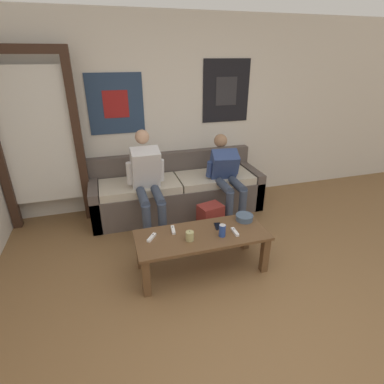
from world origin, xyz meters
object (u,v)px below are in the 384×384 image
Objects in this scene: game_controller_near_left at (152,237)px; game_controller_near_right at (235,232)px; backpack at (211,221)px; drink_can_blue at (222,230)px; game_controller_far_center at (173,230)px; person_seated_teen at (227,175)px; ceramic_bowl at (244,217)px; couch at (177,192)px; pillar_candle at (190,236)px; cell_phone at (218,226)px; coffee_table at (202,240)px; person_seated_adult at (148,180)px.

game_controller_near_right is (0.81, -0.14, 0.00)m from game_controller_near_left.
drink_can_blue is at bearing -101.29° from backpack.
person_seated_teen is at bearing 42.39° from game_controller_far_center.
ceramic_bowl is at bearing -66.56° from backpack.
couch is 22.21× the size of pillar_candle.
person_seated_teen is at bearing 65.55° from drink_can_blue.
couch is 12.39× the size of ceramic_bowl.
game_controller_near_left is at bearing 167.26° from drink_can_blue.
pillar_candle is 0.33m from drink_can_blue.
person_seated_teen reaches higher than cell_phone.
coffee_table is 9.65× the size of game_controller_near_left.
ceramic_bowl reaches higher than coffee_table.
pillar_candle reaches higher than cell_phone.
drink_can_blue reaches higher than coffee_table.
person_seated_adult is at bearing 152.18° from backpack.
game_controller_far_center is 0.46m from cell_phone.
coffee_table is 0.20m from pillar_candle.
person_seated_adult reaches higher than coffee_table.
backpack is 2.69× the size of game_controller_far_center.
drink_can_blue reaches higher than cell_phone.
game_controller_near_left is at bearing 158.90° from pillar_candle.
person_seated_teen reaches higher than game_controller_far_center.
ceramic_bowl is 1.38× the size of game_controller_near_left.
backpack is at bearing -132.60° from person_seated_teen.
person_seated_teen reaches higher than ceramic_bowl.
ceramic_bowl is 1.30× the size of game_controller_near_right.
drink_can_blue is 0.15m from game_controller_near_right.
drink_can_blue reaches higher than game_controller_near_right.
drink_can_blue is (0.33, -0.02, 0.02)m from pillar_candle.
pillar_candle is 0.47m from game_controller_near_right.
coffee_table is at bearing -124.07° from person_seated_teen.
cell_phone is (0.35, 0.15, -0.04)m from pillar_candle.
pillar_candle reaches higher than game_controller_far_center.
couch is at bearing 95.46° from cell_phone.
couch is 16.15× the size of game_controller_near_right.
ceramic_bowl is 1.79× the size of pillar_candle.
game_controller_near_right is (0.14, 0.01, -0.05)m from drink_can_blue.
drink_can_blue is 0.86× the size of game_controller_near_right.
ceramic_bowl is at bearing 16.79° from pillar_candle.
game_controller_far_center is at bearing 152.26° from coffee_table.
game_controller_near_left is (-0.49, 0.06, 0.08)m from coffee_table.
coffee_table is at bearing 25.65° from pillar_candle.
couch reaches higher than game_controller_near_right.
game_controller_near_right is at bearing -19.98° from game_controller_far_center.
couch is 15.93× the size of game_controller_far_center.
person_seated_adult reaches higher than pillar_candle.
person_seated_adult is at bearing 136.95° from ceramic_bowl.
cell_phone is at bearing -102.70° from backpack.
ceramic_bowl is 0.78m from game_controller_far_center.
cell_phone is (-0.12, -0.52, 0.24)m from backpack.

